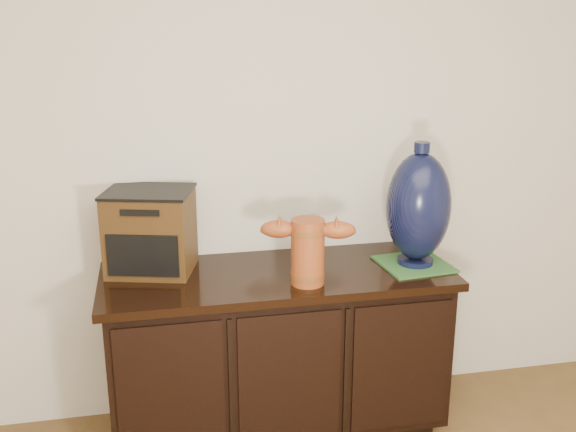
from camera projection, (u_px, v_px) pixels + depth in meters
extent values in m
plane|color=beige|center=(265.00, 131.00, 2.90)|extent=(4.50, 0.00, 4.50)
cube|color=black|center=(278.00, 420.00, 3.02)|extent=(1.29, 0.45, 0.08)
cube|color=black|center=(278.00, 348.00, 2.91)|extent=(1.40, 0.50, 0.64)
cube|color=black|center=(277.00, 276.00, 2.82)|extent=(1.46, 0.56, 0.03)
cube|color=black|center=(171.00, 391.00, 2.58)|extent=(0.41, 0.01, 0.56)
cube|color=black|center=(290.00, 378.00, 2.67)|extent=(0.41, 0.01, 0.56)
cube|color=black|center=(401.00, 366.00, 2.76)|extent=(0.41, 0.01, 0.56)
cylinder|color=#9E471C|center=(308.00, 252.00, 2.65)|extent=(0.16, 0.16, 0.27)
cylinder|color=#461F0D|center=(308.00, 275.00, 2.68)|extent=(0.17, 0.17, 0.03)
cylinder|color=#461F0D|center=(308.00, 231.00, 2.63)|extent=(0.17, 0.17, 0.03)
ellipsoid|color=#9E471C|center=(278.00, 229.00, 2.63)|extent=(0.15, 0.10, 0.07)
ellipsoid|color=#9E471C|center=(338.00, 230.00, 2.62)|extent=(0.15, 0.10, 0.07)
cube|color=#3C250F|center=(151.00, 232.00, 2.78)|extent=(0.39, 0.35, 0.34)
cube|color=black|center=(143.00, 256.00, 2.66)|extent=(0.28, 0.08, 0.17)
cube|color=black|center=(148.00, 192.00, 2.73)|extent=(0.41, 0.36, 0.01)
cube|color=#2C5A28|center=(414.00, 264.00, 2.88)|extent=(0.31, 0.31, 0.01)
cylinder|color=black|center=(415.00, 261.00, 2.88)|extent=(0.15, 0.15, 0.02)
ellipsoid|color=black|center=(418.00, 207.00, 2.81)|extent=(0.30, 0.30, 0.46)
cylinder|color=black|center=(422.00, 147.00, 2.74)|extent=(0.06, 0.06, 0.04)
cylinder|color=#5B150F|center=(313.00, 235.00, 3.04)|extent=(0.06, 0.06, 0.15)
cylinder|color=silver|center=(314.00, 217.00, 3.01)|extent=(0.05, 0.05, 0.02)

